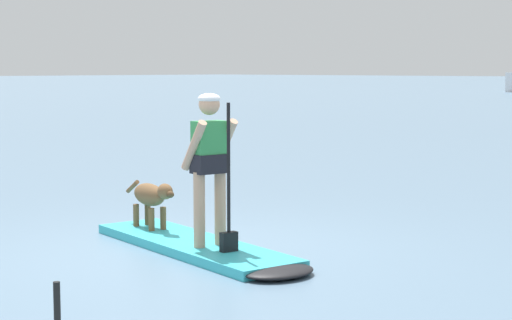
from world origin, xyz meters
name	(u,v)px	position (x,y,z in m)	size (l,w,h in m)	color
ground_plane	(193,250)	(0.00, 0.00, 0.00)	(400.00, 400.00, 0.00)	slate
paddleboard	(205,249)	(0.22, -0.04, 0.05)	(3.36, 1.39, 0.10)	#33B2BF
person_paddler	(210,159)	(0.34, -0.07, 1.02)	(0.65, 0.54, 1.60)	tan
dog	(151,196)	(-0.89, 0.18, 0.48)	(1.07, 0.34, 0.56)	brown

